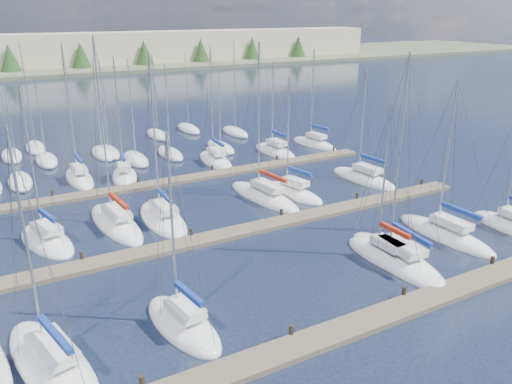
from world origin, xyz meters
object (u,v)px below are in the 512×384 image
sailboat_b (52,364)px  sailboat_p (215,160)px  sailboat_q (275,151)px  sailboat_o (125,176)px  sailboat_d (383,256)px  sailboat_g (510,226)px  sailboat_f (445,234)px  sailboat_n (79,178)px  sailboat_c (183,324)px  sailboat_m (364,179)px  sailboat_r (314,144)px  sailboat_h (47,241)px  sailboat_l (292,193)px  sailboat_j (163,219)px  sailboat_k (264,197)px  sailboat_i (116,223)px  sailboat_e (396,259)px

sailboat_b → sailboat_p: size_ratio=0.94×
sailboat_q → sailboat_o: bearing=-178.5°
sailboat_d → sailboat_q: (7.53, 27.25, -0.02)m
sailboat_g → sailboat_f: bearing=166.8°
sailboat_f → sailboat_n: sailboat_n is taller
sailboat_c → sailboat_n: sailboat_n is taller
sailboat_m → sailboat_r: bearing=69.8°
sailboat_h → sailboat_f: size_ratio=0.99×
sailboat_d → sailboat_h: bearing=143.6°
sailboat_l → sailboat_h: bearing=167.2°
sailboat_n → sailboat_j: bearing=-74.4°
sailboat_g → sailboat_b: bearing=-179.8°
sailboat_l → sailboat_j: 12.64m
sailboat_l → sailboat_n: 21.79m
sailboat_o → sailboat_k: size_ratio=0.88×
sailboat_d → sailboat_h: size_ratio=0.92×
sailboat_j → sailboat_o: 12.49m
sailboat_p → sailboat_n: (-14.80, 0.90, 0.01)m
sailboat_n → sailboat_i: 13.23m
sailboat_r → sailboat_c: bearing=-144.1°
sailboat_o → sailboat_m: bearing=-18.4°
sailboat_g → sailboat_i: sailboat_i is taller
sailboat_r → sailboat_g: (-1.26, -28.73, -0.00)m
sailboat_i → sailboat_l: bearing=-8.2°
sailboat_r → sailboat_g: 28.76m
sailboat_d → sailboat_p: sailboat_p is taller
sailboat_b → sailboat_i: sailboat_i is taller
sailboat_f → sailboat_n: bearing=126.3°
sailboat_l → sailboat_b: bearing=-160.3°
sailboat_m → sailboat_k: size_ratio=0.81×
sailboat_r → sailboat_e: size_ratio=0.86×
sailboat_o → sailboat_n: sailboat_n is taller
sailboat_l → sailboat_c: 22.09m
sailboat_d → sailboat_k: bearing=94.0°
sailboat_r → sailboat_i: 31.39m
sailboat_e → sailboat_c: sailboat_e is taller
sailboat_p → sailboat_k: size_ratio=0.91×
sailboat_c → sailboat_k: size_ratio=0.79×
sailboat_o → sailboat_k: sailboat_k is taller
sailboat_c → sailboat_b: bearing=171.2°
sailboat_j → sailboat_d: size_ratio=1.23×
sailboat_h → sailboat_p: 23.64m
sailboat_m → sailboat_d: bearing=-131.6°
sailboat_o → sailboat_j: bearing=-78.7°
sailboat_b → sailboat_k: 25.37m
sailboat_j → sailboat_h: sailboat_j is taller
sailboat_r → sailboat_b: bearing=-150.1°
sailboat_r → sailboat_l: bearing=-140.4°
sailboat_o → sailboat_q: (18.63, 0.92, -0.02)m
sailboat_h → sailboat_e: sailboat_e is taller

